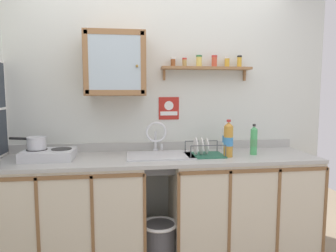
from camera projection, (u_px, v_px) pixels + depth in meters
back_wall at (157, 111)px, 2.94m from camera, size 3.35×0.07×2.64m
lower_cabinet_run at (73, 215)px, 2.61m from camera, size 1.22×0.63×0.92m
lower_cabinet_run_right at (240, 207)px, 2.80m from camera, size 1.27×0.63×0.92m
countertop at (161, 158)px, 2.65m from camera, size 2.71×0.65×0.03m
backsplash at (158, 146)px, 2.94m from camera, size 2.71×0.02×0.08m
sink at (159, 158)px, 2.69m from camera, size 0.58×0.43×0.42m
hot_plate_stove at (49, 155)px, 2.54m from camera, size 0.41×0.31×0.08m
saucepan at (36, 143)px, 2.54m from camera, size 0.32×0.16×0.10m
bottle_opaque_white_0 at (226, 139)px, 2.81m from camera, size 0.06×0.06×0.28m
bottle_juice_amber_1 at (228, 140)px, 2.63m from camera, size 0.08×0.08×0.32m
bottle_soda_green_2 at (254, 141)px, 2.72m from camera, size 0.06×0.06×0.28m
dish_rack at (203, 152)px, 2.68m from camera, size 0.33×0.27×0.16m
wall_cabinet at (115, 64)px, 2.67m from camera, size 0.52×0.32×0.55m
spice_shelf at (207, 66)px, 2.86m from camera, size 0.85×0.14×0.23m
warning_sign at (169, 108)px, 2.92m from camera, size 0.19×0.01×0.21m
trash_bin at (159, 245)px, 2.61m from camera, size 0.31×0.31×0.41m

